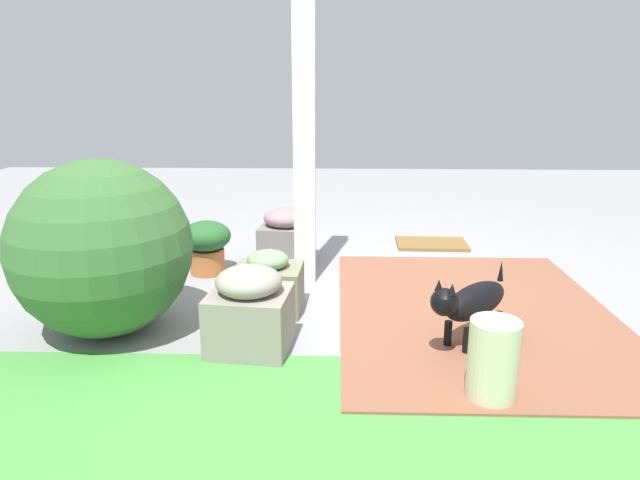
# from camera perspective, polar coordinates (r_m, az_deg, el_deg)

# --- Properties ---
(ground_plane) EXTENTS (12.00, 12.00, 0.00)m
(ground_plane) POSITION_cam_1_polar(r_m,az_deg,el_deg) (4.17, 3.70, -5.33)
(ground_plane) COLOR gray
(brick_path) EXTENTS (1.80, 2.40, 0.02)m
(brick_path) POSITION_cam_1_polar(r_m,az_deg,el_deg) (3.93, 15.41, -7.12)
(brick_path) COLOR brown
(brick_path) RESTS_ON ground
(porch_pillar) EXTENTS (0.16, 0.16, 2.55)m
(porch_pillar) POSITION_cam_1_polar(r_m,az_deg,el_deg) (4.18, -1.61, 12.71)
(porch_pillar) COLOR white
(porch_pillar) RESTS_ON ground
(stone_planter_nearest) EXTENTS (0.47, 0.45, 0.46)m
(stone_planter_nearest) POSITION_cam_1_polar(r_m,az_deg,el_deg) (4.83, -3.43, 0.48)
(stone_planter_nearest) COLOR slate
(stone_planter_nearest) RESTS_ON ground
(stone_planter_mid) EXTENTS (0.46, 0.39, 0.42)m
(stone_planter_mid) POSITION_cam_1_polar(r_m,az_deg,el_deg) (3.81, -5.23, -4.43)
(stone_planter_mid) COLOR gray
(stone_planter_mid) RESTS_ON ground
(stone_planter_far) EXTENTS (0.49, 0.47, 0.50)m
(stone_planter_far) POSITION_cam_1_polar(r_m,az_deg,el_deg) (3.27, -7.10, -7.05)
(stone_planter_far) COLOR gray
(stone_planter_far) RESTS_ON ground
(round_shrub) EXTENTS (1.07, 1.07, 1.07)m
(round_shrub) POSITION_cam_1_polar(r_m,az_deg,el_deg) (3.61, -21.15, -0.78)
(round_shrub) COLOR #386632
(round_shrub) RESTS_ON ground
(terracotta_pot_broad) EXTENTS (0.39, 0.39, 0.43)m
(terracotta_pot_broad) POSITION_cam_1_polar(r_m,az_deg,el_deg) (4.58, -11.40, -0.34)
(terracotta_pot_broad) COLOR #B56634
(terracotta_pot_broad) RESTS_ON ground
(terracotta_pot_tall) EXTENTS (0.30, 0.30, 0.57)m
(terracotta_pot_tall) POSITION_cam_1_polar(r_m,az_deg,el_deg) (5.06, -15.70, 0.35)
(terracotta_pot_tall) COLOR #AD5D3E
(terracotta_pot_tall) RESTS_ON ground
(dog) EXTENTS (0.56, 0.56, 0.46)m
(dog) POSITION_cam_1_polar(r_m,az_deg,el_deg) (3.39, 15.03, -6.08)
(dog) COLOR black
(dog) RESTS_ON ground
(ceramic_urn) EXTENTS (0.24, 0.24, 0.41)m
(ceramic_urn) POSITION_cam_1_polar(r_m,az_deg,el_deg) (2.89, 17.05, -11.58)
(ceramic_urn) COLOR beige
(ceramic_urn) RESTS_ON ground
(doormat) EXTENTS (0.66, 0.43, 0.03)m
(doormat) POSITION_cam_1_polar(r_m,az_deg,el_deg) (5.42, 11.19, -0.38)
(doormat) COLOR brown
(doormat) RESTS_ON ground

